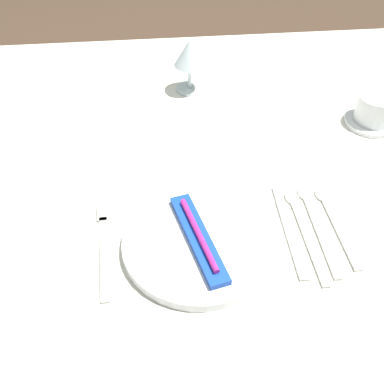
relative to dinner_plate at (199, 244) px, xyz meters
name	(u,v)px	position (x,y,z in m)	size (l,w,h in m)	color
ground_plane	(192,345)	(0.01, 0.23, -0.75)	(6.00, 6.00, 0.00)	#4C3828
dining_table	(192,190)	(0.01, 0.23, -0.09)	(1.80, 1.11, 0.74)	silver
dinner_plate	(199,244)	(0.00, 0.00, 0.00)	(0.27, 0.27, 0.02)	white
toothbrush_package	(199,238)	(0.00, 0.00, 0.02)	(0.09, 0.21, 0.02)	blue
fork_outer	(104,246)	(-0.17, 0.02, -0.01)	(0.03, 0.22, 0.00)	beige
dinner_knife	(290,232)	(0.17, 0.02, -0.01)	(0.02, 0.23, 0.00)	beige
spoon_soup	(302,223)	(0.19, 0.04, -0.01)	(0.03, 0.23, 0.01)	beige
spoon_dessert	(314,218)	(0.22, 0.05, -0.01)	(0.03, 0.23, 0.01)	beige
spoon_tea	(332,216)	(0.25, 0.05, -0.01)	(0.03, 0.21, 0.01)	beige
saucer_left	(372,121)	(0.43, 0.33, 0.00)	(0.12, 0.12, 0.01)	white
coffee_cup_left	(377,108)	(0.43, 0.33, 0.03)	(0.11, 0.09, 0.06)	white
wine_glass_left	(189,56)	(0.03, 0.51, 0.08)	(0.07, 0.07, 0.13)	silver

